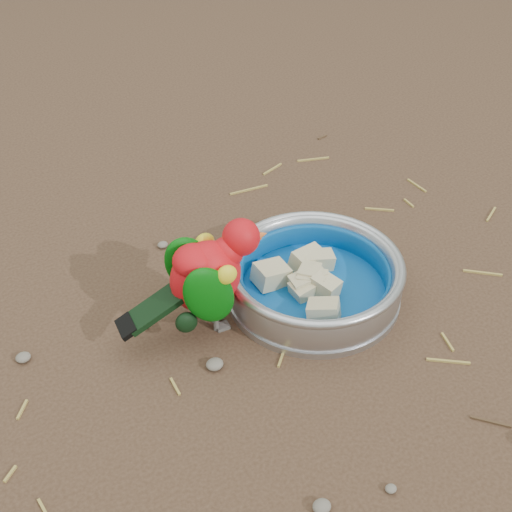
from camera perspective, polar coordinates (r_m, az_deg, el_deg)
ground at (r=0.93m, az=0.50°, el=-6.29°), size 60.00×60.00×0.00m
food_bowl at (r=0.98m, az=4.60°, el=-2.89°), size 0.24×0.24×0.02m
bowl_wall at (r=0.96m, az=4.69°, el=-1.55°), size 0.24×0.24×0.04m
fruit_wedges at (r=0.96m, az=4.66°, el=-1.87°), size 0.14×0.14×0.03m
lory_parrot at (r=0.89m, az=-3.81°, el=-2.14°), size 0.19×0.10×0.15m
ground_debris at (r=0.96m, az=2.36°, el=-4.41°), size 0.90×0.80×0.01m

